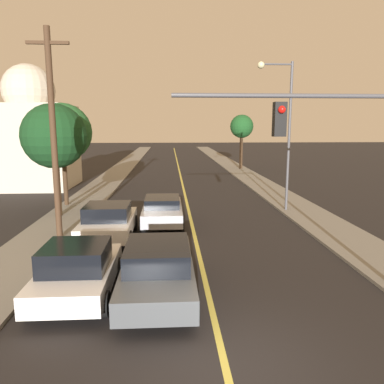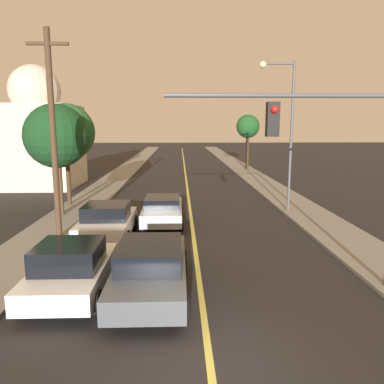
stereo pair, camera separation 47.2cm
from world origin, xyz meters
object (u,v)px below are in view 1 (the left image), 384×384
Objects in this scene: car_near_lane_second at (163,210)px; car_outer_lane_second at (108,221)px; car_near_lane_front at (158,268)px; streetlamp_right at (282,118)px; tree_right_near at (242,127)px; utility_pole_left at (53,133)px; traffic_signal_mast at (344,149)px; tree_left_far at (62,133)px; tree_left_near at (54,137)px; car_outer_lane_front at (77,270)px; domed_building_left at (32,135)px.

car_outer_lane_second reaches higher than car_near_lane_second.
streetlamp_right is (6.30, 9.87, 4.27)m from car_near_lane_front.
utility_pole_left is at bearing -116.38° from tree_right_near.
car_near_lane_front is 0.63× the size of streetlamp_right.
car_outer_lane_second is 4.13m from utility_pole_left.
streetlamp_right is (1.21, 9.77, 1.04)m from traffic_signal_mast.
streetlamp_right is 1.34× the size of tree_left_far.
tree_left_near is at bearing 128.58° from car_outer_lane_second.
utility_pole_left is at bearing 110.70° from car_outer_lane_front.
car_outer_lane_second is (0.00, 5.28, 0.01)m from car_outer_lane_front.
car_outer_lane_front is 0.60× the size of traffic_signal_mast.
traffic_signal_mast is at bearing 0.68° from car_outer_lane_front.
utility_pole_left is 0.90× the size of domed_building_left.
tree_right_near reaches higher than car_near_lane_second.
car_outer_lane_front is (-2.19, 0.02, -0.03)m from car_near_lane_front.
tree_right_near is (8.05, 29.94, 3.74)m from car_near_lane_front.
car_near_lane_second is 0.75× the size of tree_left_far.
car_near_lane_second is at bearing -49.62° from domed_building_left.
tree_left_near reaches higher than traffic_signal_mast.
car_outer_lane_second is 0.44× the size of domed_building_left.
tree_left_near is (-10.42, 9.13, 0.11)m from traffic_signal_mast.
car_near_lane_front is 0.86× the size of tree_right_near.
car_near_lane_second is 0.76× the size of tree_right_near.
domed_building_left reaches higher than utility_pole_left.
domed_building_left reaches higher than tree_left_near.
car_near_lane_second is 0.77× the size of tree_left_near.
traffic_signal_mast is 1.11× the size of tree_left_far.
car_outer_lane_front is at bearing -90.00° from car_outer_lane_second.
streetlamp_right is 0.95× the size of utility_pole_left.
tree_left_near is (-11.63, -0.63, -0.94)m from streetlamp_right.
tree_left_far is at bearing 106.23° from car_outer_lane_front.
tree_right_near reaches higher than car_outer_lane_second.
car_near_lane_second is 0.67× the size of traffic_signal_mast.
car_near_lane_second is 0.56× the size of streetlamp_right.
car_outer_lane_front reaches higher than car_near_lane_second.
utility_pole_left is (-1.99, 5.27, 3.63)m from car_outer_lane_front.
car_near_lane_front is 1.27× the size of car_outer_lane_front.
car_near_lane_second is 6.04m from utility_pole_left.
domed_building_left is (-16.30, 9.52, -1.11)m from streetlamp_right.
streetlamp_right reaches higher than car_outer_lane_front.
streetlamp_right is (8.49, 9.85, 4.30)m from car_outer_lane_front.
car_outer_lane_second is 10.55m from streetlamp_right.
tree_left_near reaches higher than car_near_lane_second.
utility_pole_left is 27.52m from tree_right_near.
traffic_signal_mast is (5.10, -7.53, 3.31)m from car_near_lane_second.
streetlamp_right is 11.69m from tree_left_near.
traffic_signal_mast is at bearing 1.22° from car_near_lane_front.
tree_left_far is at bearing -127.25° from tree_right_near.
tree_left_far is 22.64m from tree_right_near.
traffic_signal_mast reaches higher than car_near_lane_second.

